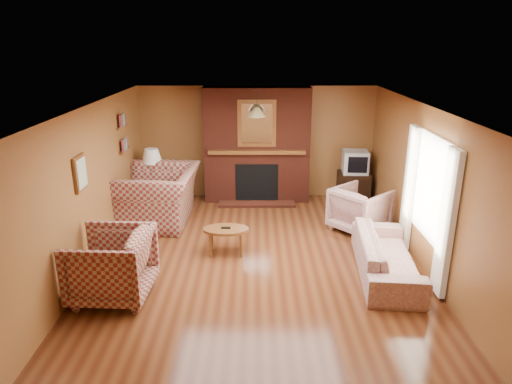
{
  "coord_description": "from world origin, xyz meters",
  "views": [
    {
      "loc": [
        -0.04,
        -6.39,
        3.32
      ],
      "look_at": [
        -0.02,
        0.6,
        0.97
      ],
      "focal_mm": 32.0,
      "sensor_mm": 36.0,
      "label": 1
    }
  ],
  "objects_px": {
    "floral_sofa": "(386,255)",
    "coffee_table": "(226,232)",
    "crt_tv": "(355,162)",
    "plaid_loveseat": "(159,196)",
    "floral_armchair": "(360,209)",
    "plaid_armchair": "(111,265)",
    "table_lamp": "(152,163)",
    "tv_stand": "(353,187)",
    "fireplace": "(257,146)",
    "side_table": "(155,195)"
  },
  "relations": [
    {
      "from": "floral_sofa",
      "to": "coffee_table",
      "type": "bearing_deg",
      "value": 79.86
    },
    {
      "from": "crt_tv",
      "to": "floral_sofa",
      "type": "bearing_deg",
      "value": -92.74
    },
    {
      "from": "coffee_table",
      "to": "crt_tv",
      "type": "xyz_separation_m",
      "value": [
        2.55,
        2.45,
        0.52
      ]
    },
    {
      "from": "plaid_loveseat",
      "to": "floral_armchair",
      "type": "xyz_separation_m",
      "value": [
        3.7,
        -0.42,
        -0.11
      ]
    },
    {
      "from": "floral_armchair",
      "to": "plaid_loveseat",
      "type": "bearing_deg",
      "value": 42.01
    },
    {
      "from": "plaid_armchair",
      "to": "coffee_table",
      "type": "relative_size",
      "value": 1.4
    },
    {
      "from": "floral_sofa",
      "to": "table_lamp",
      "type": "distance_m",
      "value": 4.92
    },
    {
      "from": "floral_armchair",
      "to": "table_lamp",
      "type": "distance_m",
      "value": 4.16
    },
    {
      "from": "plaid_armchair",
      "to": "floral_sofa",
      "type": "xyz_separation_m",
      "value": [
        3.85,
        0.62,
        -0.17
      ]
    },
    {
      "from": "floral_armchair",
      "to": "coffee_table",
      "type": "height_order",
      "value": "floral_armchair"
    },
    {
      "from": "plaid_armchair",
      "to": "tv_stand",
      "type": "distance_m",
      "value": 5.49
    },
    {
      "from": "plaid_armchair",
      "to": "plaid_loveseat",
      "type": "bearing_deg",
      "value": -179.34
    },
    {
      "from": "floral_armchair",
      "to": "coffee_table",
      "type": "bearing_deg",
      "value": 70.36
    },
    {
      "from": "fireplace",
      "to": "crt_tv",
      "type": "xyz_separation_m",
      "value": [
        2.05,
        -0.19,
        -0.29
      ]
    },
    {
      "from": "fireplace",
      "to": "floral_armchair",
      "type": "relative_size",
      "value": 2.7
    },
    {
      "from": "side_table",
      "to": "table_lamp",
      "type": "distance_m",
      "value": 0.66
    },
    {
      "from": "floral_sofa",
      "to": "side_table",
      "type": "xyz_separation_m",
      "value": [
        -4.0,
        2.79,
        -0.0
      ]
    },
    {
      "from": "plaid_armchair",
      "to": "table_lamp",
      "type": "relative_size",
      "value": 1.53
    },
    {
      "from": "plaid_loveseat",
      "to": "coffee_table",
      "type": "bearing_deg",
      "value": 47.17
    },
    {
      "from": "coffee_table",
      "to": "side_table",
      "type": "bearing_deg",
      "value": 127.12
    },
    {
      "from": "fireplace",
      "to": "plaid_armchair",
      "type": "bearing_deg",
      "value": -116.31
    },
    {
      "from": "plaid_armchair",
      "to": "crt_tv",
      "type": "distance_m",
      "value": 5.5
    },
    {
      "from": "plaid_loveseat",
      "to": "floral_sofa",
      "type": "distance_m",
      "value": 4.28
    },
    {
      "from": "table_lamp",
      "to": "tv_stand",
      "type": "height_order",
      "value": "table_lamp"
    },
    {
      "from": "floral_sofa",
      "to": "tv_stand",
      "type": "relative_size",
      "value": 3.07
    },
    {
      "from": "plaid_loveseat",
      "to": "tv_stand",
      "type": "xyz_separation_m",
      "value": [
        3.9,
        1.09,
        -0.19
      ]
    },
    {
      "from": "fireplace",
      "to": "coffee_table",
      "type": "bearing_deg",
      "value": -100.82
    },
    {
      "from": "tv_stand",
      "to": "coffee_table",
      "type": "bearing_deg",
      "value": -139.74
    },
    {
      "from": "fireplace",
      "to": "plaid_armchair",
      "type": "height_order",
      "value": "fireplace"
    },
    {
      "from": "fireplace",
      "to": "floral_armchair",
      "type": "xyz_separation_m",
      "value": [
        1.85,
        -1.7,
        -0.78
      ]
    },
    {
      "from": "plaid_armchair",
      "to": "table_lamp",
      "type": "bearing_deg",
      "value": -174.67
    },
    {
      "from": "floral_sofa",
      "to": "side_table",
      "type": "distance_m",
      "value": 4.88
    },
    {
      "from": "fireplace",
      "to": "plaid_armchair",
      "type": "relative_size",
      "value": 2.34
    },
    {
      "from": "plaid_loveseat",
      "to": "plaid_armchair",
      "type": "relative_size",
      "value": 1.54
    },
    {
      "from": "plaid_loveseat",
      "to": "floral_armchair",
      "type": "relative_size",
      "value": 1.79
    },
    {
      "from": "side_table",
      "to": "fireplace",
      "type": "bearing_deg",
      "value": 14.29
    },
    {
      "from": "coffee_table",
      "to": "tv_stand",
      "type": "distance_m",
      "value": 3.55
    },
    {
      "from": "floral_sofa",
      "to": "side_table",
      "type": "relative_size",
      "value": 3.48
    },
    {
      "from": "coffee_table",
      "to": "tv_stand",
      "type": "xyz_separation_m",
      "value": [
        2.55,
        2.46,
        -0.04
      ]
    },
    {
      "from": "plaid_loveseat",
      "to": "tv_stand",
      "type": "distance_m",
      "value": 4.05
    },
    {
      "from": "side_table",
      "to": "table_lamp",
      "type": "bearing_deg",
      "value": 90.0
    },
    {
      "from": "plaid_loveseat",
      "to": "table_lamp",
      "type": "relative_size",
      "value": 2.37
    },
    {
      "from": "plaid_armchair",
      "to": "floral_sofa",
      "type": "relative_size",
      "value": 0.51
    },
    {
      "from": "coffee_table",
      "to": "side_table",
      "type": "distance_m",
      "value": 2.64
    },
    {
      "from": "tv_stand",
      "to": "side_table",
      "type": "bearing_deg",
      "value": -178.81
    },
    {
      "from": "floral_sofa",
      "to": "floral_armchair",
      "type": "distance_m",
      "value": 1.63
    },
    {
      "from": "fireplace",
      "to": "plaid_loveseat",
      "type": "xyz_separation_m",
      "value": [
        -1.85,
        -1.27,
        -0.67
      ]
    },
    {
      "from": "floral_armchair",
      "to": "table_lamp",
      "type": "bearing_deg",
      "value": 32.14
    },
    {
      "from": "floral_armchair",
      "to": "crt_tv",
      "type": "distance_m",
      "value": 1.59
    },
    {
      "from": "plaid_loveseat",
      "to": "tv_stand",
      "type": "relative_size",
      "value": 2.41
    }
  ]
}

